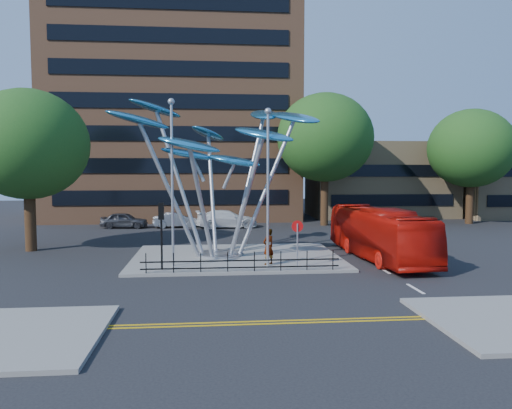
{
  "coord_description": "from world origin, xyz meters",
  "views": [
    {
      "loc": [
        -2.58,
        -22.97,
        5.4
      ],
      "look_at": [
        -0.03,
        4.0,
        3.34
      ],
      "focal_mm": 35.0,
      "sensor_mm": 36.0,
      "label": 1
    }
  ],
  "objects": [
    {
      "name": "double_yellow_far",
      "position": [
        0.0,
        -6.3,
        0.01
      ],
      "size": [
        40.0,
        0.12,
        0.01
      ],
      "primitive_type": "cube",
      "color": "gold",
      "rests_on": "ground"
    },
    {
      "name": "parked_car_mid",
      "position": [
        -5.54,
        21.64,
        0.67
      ],
      "size": [
        4.22,
        2.09,
        1.33
      ],
      "primitive_type": "imported",
      "rotation": [
        0.0,
        0.0,
        1.75
      ],
      "color": "#A0A3A8",
      "rests_on": "ground"
    },
    {
      "name": "leaf_sculpture",
      "position": [
        -2.07,
        6.68,
        6.87
      ],
      "size": [
        12.72,
        9.54,
        9.51
      ],
      "color": "#9EA0A5",
      "rests_on": "traffic_island"
    },
    {
      "name": "red_bus",
      "position": [
        7.32,
        5.16,
        1.5
      ],
      "size": [
        3.19,
        10.91,
        3.0
      ],
      "primitive_type": "imported",
      "rotation": [
        0.0,
        0.0,
        0.06
      ],
      "color": "#B61008",
      "rests_on": "ground"
    },
    {
      "name": "tree_left",
      "position": [
        -14.0,
        10.0,
        6.79
      ],
      "size": [
        7.6,
        7.6,
        10.32
      ],
      "color": "black",
      "rests_on": "ground"
    },
    {
      "name": "no_entry_sign_island",
      "position": [
        2.0,
        2.52,
        1.82
      ],
      "size": [
        0.6,
        0.1,
        2.45
      ],
      "color": "#9EA0A5",
      "rests_on": "traffic_island"
    },
    {
      "name": "brick_tower",
      "position": [
        -6.0,
        32.0,
        15.0
      ],
      "size": [
        25.0,
        15.0,
        30.0
      ],
      "primitive_type": "cube",
      "color": "#905E3E",
      "rests_on": "ground"
    },
    {
      "name": "pedestrian_railing_front",
      "position": [
        -1.0,
        1.7,
        0.55
      ],
      "size": [
        10.0,
        0.06,
        1.0
      ],
      "color": "black",
      "rests_on": "traffic_island"
    },
    {
      "name": "ground",
      "position": [
        0.0,
        0.0,
        0.0
      ],
      "size": [
        120.0,
        120.0,
        0.0
      ],
      "primitive_type": "plane",
      "color": "black",
      "rests_on": "ground"
    },
    {
      "name": "pedestrian",
      "position": [
        0.58,
        3.37,
        1.12
      ],
      "size": [
        0.84,
        0.8,
        1.94
      ],
      "primitive_type": "imported",
      "rotation": [
        0.0,
        0.0,
        3.8
      ],
      "color": "gray",
      "rests_on": "traffic_island"
    },
    {
      "name": "traffic_light_island",
      "position": [
        -5.0,
        2.5,
        2.61
      ],
      "size": [
        0.28,
        0.18,
        3.42
      ],
      "color": "black",
      "rests_on": "traffic_island"
    },
    {
      "name": "parked_car_right",
      "position": [
        -1.04,
        21.0,
        0.78
      ],
      "size": [
        5.54,
        2.65,
        1.56
      ],
      "primitive_type": "imported",
      "rotation": [
        0.0,
        0.0,
        1.66
      ],
      "color": "silver",
      "rests_on": "ground"
    },
    {
      "name": "tree_right",
      "position": [
        8.0,
        22.0,
        8.04
      ],
      "size": [
        8.8,
        8.8,
        12.11
      ],
      "color": "black",
      "rests_on": "ground"
    },
    {
      "name": "low_building_far",
      "position": [
        30.0,
        28.0,
        3.5
      ],
      "size": [
        12.0,
        8.0,
        7.0
      ],
      "primitive_type": "cube",
      "color": "tan",
      "rests_on": "ground"
    },
    {
      "name": "low_building_near",
      "position": [
        16.0,
        30.0,
        4.0
      ],
      "size": [
        15.0,
        8.0,
        8.0
      ],
      "primitive_type": "cube",
      "color": "tan",
      "rests_on": "ground"
    },
    {
      "name": "traffic_island",
      "position": [
        -1.0,
        6.0,
        0.07
      ],
      "size": [
        12.0,
        9.0,
        0.15
      ],
      "primitive_type": "cube",
      "color": "slate",
      "rests_on": "ground"
    },
    {
      "name": "street_lamp_left",
      "position": [
        -4.5,
        3.5,
        5.36
      ],
      "size": [
        0.36,
        0.36,
        8.8
      ],
      "color": "#9EA0A5",
      "rests_on": "traffic_island"
    },
    {
      "name": "street_lamp_right",
      "position": [
        0.5,
        3.0,
        5.09
      ],
      "size": [
        0.36,
        0.36,
        8.3
      ],
      "color": "#9EA0A5",
      "rests_on": "traffic_island"
    },
    {
      "name": "tree_far",
      "position": [
        22.0,
        22.0,
        7.11
      ],
      "size": [
        8.0,
        8.0,
        10.81
      ],
      "color": "black",
      "rests_on": "ground"
    },
    {
      "name": "parked_car_left",
      "position": [
        -10.04,
        21.62,
        0.69
      ],
      "size": [
        4.17,
        1.94,
        1.38
      ],
      "primitive_type": "imported",
      "rotation": [
        0.0,
        0.0,
        1.49
      ],
      "color": "#3A3B41",
      "rests_on": "ground"
    },
    {
      "name": "double_yellow_near",
      "position": [
        0.0,
        -6.0,
        0.01
      ],
      "size": [
        40.0,
        0.12,
        0.01
      ],
      "primitive_type": "cube",
      "color": "gold",
      "rests_on": "ground"
    }
  ]
}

